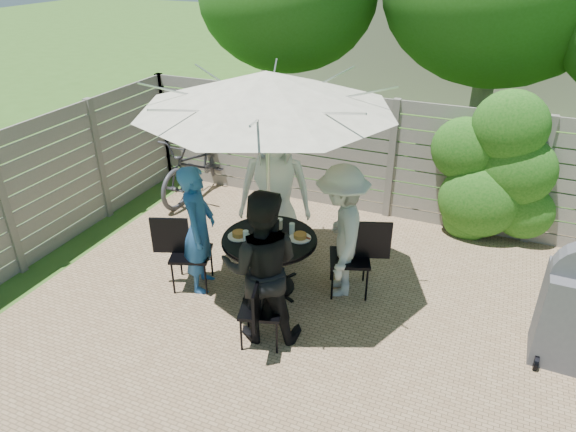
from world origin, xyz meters
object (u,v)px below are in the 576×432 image
at_px(glass_left, 246,236).
at_px(chair_left, 191,266).
at_px(person_back, 275,189).
at_px(glass_back, 263,221).
at_px(patio_table, 270,253).
at_px(person_right, 341,232).
at_px(plate_back, 272,221).
at_px(plate_right, 300,237).
at_px(syrup_jug, 265,229).
at_px(umbrella, 266,90).
at_px(chair_back, 276,230).
at_px(person_left, 199,230).
at_px(chair_right, 350,271).
at_px(plate_left, 239,235).
at_px(chair_front, 262,322).
at_px(plate_front, 266,252).
at_px(glass_right, 292,229).
at_px(person_front, 262,268).
at_px(coffee_cup, 279,224).
at_px(bicycle, 199,164).

bearing_deg(glass_left, chair_left, -169.00).
distance_m(person_back, glass_back, 0.60).
height_order(patio_table, person_right, person_right).
height_order(plate_back, plate_right, same).
bearing_deg(person_right, syrup_jug, -93.22).
relative_size(umbrella, chair_back, 3.84).
xyz_separation_m(person_left, chair_right, (1.69, 0.60, -0.51)).
relative_size(person_left, plate_back, 6.17).
height_order(patio_table, plate_left, plate_left).
distance_m(chair_back, chair_front, 1.93).
bearing_deg(chair_back, plate_right, 21.72).
relative_size(plate_left, plate_front, 1.00).
bearing_deg(glass_right, person_front, -86.09).
xyz_separation_m(chair_left, chair_front, (1.23, -0.59, -0.02)).
relative_size(person_left, syrup_jug, 10.02).
height_order(chair_right, glass_left, chair_right).
distance_m(chair_back, person_right, 1.39).
bearing_deg(plate_left, glass_right, 29.04).
bearing_deg(plate_left, chair_back, 88.96).
distance_m(plate_back, syrup_jug, 0.32).
relative_size(patio_table, chair_back, 1.55).
bearing_deg(glass_back, plate_front, -60.96).
relative_size(chair_back, plate_front, 3.49).
height_order(chair_back, syrup_jug, chair_back).
height_order(chair_left, coffee_cup, chair_left).
distance_m(person_left, person_front, 1.18).
xyz_separation_m(person_back, plate_front, (0.40, -1.12, -0.21)).
height_order(chair_back, coffee_cup, chair_back).
bearing_deg(umbrella, plate_left, -160.57).
xyz_separation_m(person_back, chair_front, (0.60, -1.69, -0.69)).
bearing_deg(bicycle, glass_left, -45.55).
bearing_deg(umbrella, glass_back, 131.43).
distance_m(patio_table, chair_left, 0.99).
height_order(chair_front, chair_right, chair_right).
bearing_deg(chair_front, umbrella, 3.43).
distance_m(plate_back, plate_right, 0.51).
relative_size(person_back, person_left, 1.19).
bearing_deg(person_left, chair_back, -40.70).
distance_m(chair_back, glass_left, 1.22).
bearing_deg(chair_right, person_left, -0.10).
relative_size(patio_table, plate_back, 5.41).
bearing_deg(coffee_cup, umbrella, -95.01).
height_order(plate_back, glass_left, glass_left).
xyz_separation_m(person_right, plate_right, (-0.44, -0.16, -0.07)).
distance_m(person_back, glass_right, 0.79).
xyz_separation_m(umbrella, chair_right, (0.91, 0.32, -2.16)).
bearing_deg(person_right, plate_front, -66.55).
relative_size(umbrella, coffee_cup, 29.02).
bearing_deg(person_back, syrup_jug, -94.40).
bearing_deg(chair_right, umbrella, -0.10).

